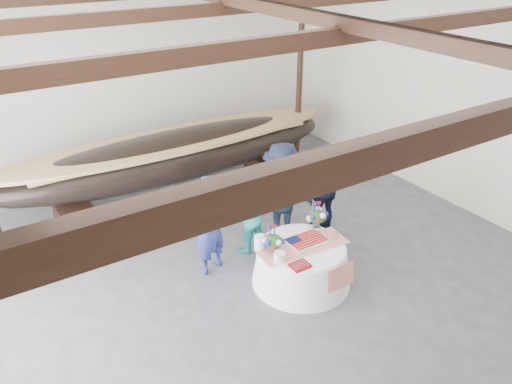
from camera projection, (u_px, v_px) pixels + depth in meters
floor at (279, 299)px, 7.98m from camera, size 10.00×12.00×0.01m
wall_back at (131, 78)px, 11.42m from camera, size 10.00×0.02×4.50m
wall_right at (501, 111)px, 9.32m from camera, size 0.02×12.00×4.50m
ceiling at (287, 1)px, 5.89m from camera, size 10.00×12.00×0.01m
pavilion_structure at (254, 34)px, 6.68m from camera, size 9.80×11.76×4.50m
longboat_display at (176, 155)px, 10.82m from camera, size 7.67×1.53×1.44m
banquet_table at (302, 264)px, 8.23m from camera, size 1.64×1.64×0.71m
tabletop_items at (295, 234)px, 8.10m from camera, size 1.56×1.04×0.40m
guest_woman_blue at (208, 225)px, 8.28m from camera, size 0.77×0.63×1.80m
guest_woman_teal at (247, 216)px, 8.92m from camera, size 0.71×0.56×1.43m
guest_man_left at (282, 193)px, 9.13m from camera, size 1.42×1.10×1.94m
guest_man_right at (325, 190)px, 9.46m from camera, size 1.06×0.52×1.75m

